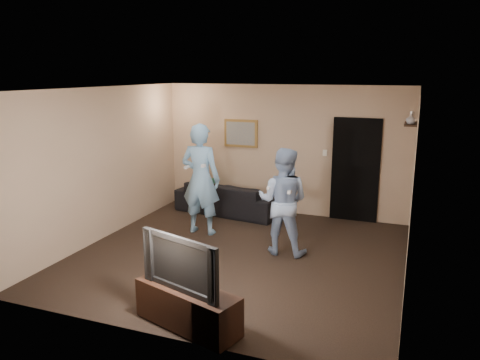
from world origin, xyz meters
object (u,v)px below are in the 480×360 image
at_px(television, 186,262).
at_px(wii_player_right, 283,201).
at_px(sofa, 229,198).
at_px(wii_player_left, 201,179).
at_px(tv_console, 188,307).

bearing_deg(television, wii_player_right, 99.18).
height_order(sofa, wii_player_right, wii_player_right).
bearing_deg(wii_player_left, tv_console, -67.42).
height_order(tv_console, wii_player_right, wii_player_right).
bearing_deg(tv_console, wii_player_left, 130.15).
height_order(television, wii_player_left, wii_player_left).
bearing_deg(sofa, television, 114.00).
xyz_separation_m(television, wii_player_right, (0.38, 2.58, 0.05)).
bearing_deg(television, sofa, 123.64).
bearing_deg(wii_player_right, tv_console, -98.39).
bearing_deg(television, tv_console, 0.00).
distance_m(tv_console, wii_player_left, 3.31).
bearing_deg(sofa, tv_console, 114.00).
relative_size(sofa, television, 1.96).
height_order(sofa, tv_console, sofa).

